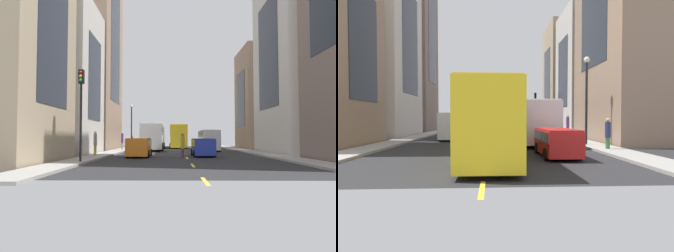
{
  "view_description": "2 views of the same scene",
  "coord_description": "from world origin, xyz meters",
  "views": [
    {
      "loc": [
        -1.31,
        -31.54,
        1.69
      ],
      "look_at": [
        -1.65,
        -0.42,
        2.99
      ],
      "focal_mm": 29.24,
      "sensor_mm": 36.0,
      "label": 1
    },
    {
      "loc": [
        -0.31,
        28.87,
        2.09
      ],
      "look_at": [
        -1.7,
        0.95,
        1.26
      ],
      "focal_mm": 29.12,
      "sensor_mm": 36.0,
      "label": 2
    }
  ],
  "objects": [
    {
      "name": "sidewalk_east",
      "position": [
        7.74,
        0.0,
        0.07
      ],
      "size": [
        2.06,
        44.0,
        0.15
      ],
      "primitive_type": "cube",
      "color": "#9E9B93",
      "rests_on": "ground"
    },
    {
      "name": "ground_plane",
      "position": [
        0.0,
        0.0,
        0.0
      ],
      "size": [
        41.54,
        41.54,
        0.0
      ],
      "primitive_type": "plane",
      "color": "#28282B"
    },
    {
      "name": "lane_stripe_6",
      "position": [
        0.0,
        15.0,
        0.01
      ],
      "size": [
        0.16,
        2.0,
        0.01
      ],
      "primitive_type": "cube",
      "color": "yellow",
      "rests_on": "ground"
    },
    {
      "name": "lane_stripe_0",
      "position": [
        0.0,
        -21.0,
        0.01
      ],
      "size": [
        0.16,
        2.0,
        0.01
      ],
      "primitive_type": "cube",
      "color": "yellow",
      "rests_on": "ground"
    },
    {
      "name": "building_west_0",
      "position": [
        -12.14,
        -13.97,
        8.28
      ],
      "size": [
        6.41,
        8.16,
        16.56
      ],
      "color": "tan",
      "rests_on": "ground"
    },
    {
      "name": "pedestrian_walking_far",
      "position": [
        -7.99,
        -7.53,
        1.27
      ],
      "size": [
        0.3,
        0.3,
        2.08
      ],
      "rotation": [
        0.0,
        0.0,
        5.13
      ],
      "color": "gold",
      "rests_on": "ground"
    },
    {
      "name": "car_orange_0",
      "position": [
        -4.07,
        -7.64,
        0.96
      ],
      "size": [
        1.96,
        4.64,
        1.62
      ],
      "color": "orange",
      "rests_on": "ground"
    },
    {
      "name": "streetlamp_near",
      "position": [
        -7.21,
        9.15,
        4.13
      ],
      "size": [
        0.44,
        0.44,
        6.42
      ],
      "color": "black",
      "rests_on": "ground"
    },
    {
      "name": "lane_stripe_3",
      "position": [
        0.0,
        -3.0,
        0.01
      ],
      "size": [
        0.16,
        2.0,
        0.01
      ],
      "primitive_type": "cube",
      "color": "yellow",
      "rests_on": "ground"
    },
    {
      "name": "sidewalk_west",
      "position": [
        -7.74,
        0.0,
        0.07
      ],
      "size": [
        2.06,
        44.0,
        0.15
      ],
      "primitive_type": "cube",
      "color": "#9E9B93",
      "rests_on": "ground"
    },
    {
      "name": "building_west_1",
      "position": [
        -13.45,
        -4.38,
        7.59
      ],
      "size": [
        9.05,
        7.73,
        15.17
      ],
      "color": "beige",
      "rests_on": "ground"
    },
    {
      "name": "building_east_1",
      "position": [
        12.67,
        -2.74,
        10.53
      ],
      "size": [
        7.47,
        10.17,
        21.07
      ],
      "color": "beige",
      "rests_on": "ground"
    },
    {
      "name": "building_east_2",
      "position": [
        13.25,
        8.56,
        7.33
      ],
      "size": [
        8.64,
        7.83,
        14.66
      ],
      "color": "#937760",
      "rests_on": "ground"
    },
    {
      "name": "pedestrian_waiting_curb",
      "position": [
        -7.56,
        12.11,
        1.18
      ],
      "size": [
        0.35,
        0.35,
        1.94
      ],
      "rotation": [
        0.0,
        0.0,
        3.19
      ],
      "color": "#336B38",
      "rests_on": "ground"
    },
    {
      "name": "delivery_van_white",
      "position": [
        3.38,
        2.56,
        1.51
      ],
      "size": [
        2.25,
        5.75,
        2.58
      ],
      "color": "white",
      "rests_on": "ground"
    },
    {
      "name": "pedestrian_crossing_near",
      "position": [
        -7.51,
        3.17,
        1.36
      ],
      "size": [
        0.31,
        0.31,
        2.25
      ],
      "rotation": [
        0.0,
        0.0,
        4.49
      ],
      "color": "gray",
      "rests_on": "ground"
    },
    {
      "name": "car_red_2",
      "position": [
        -3.77,
        14.31,
        0.89
      ],
      "size": [
        1.87,
        4.41,
        1.51
      ],
      "color": "red",
      "rests_on": "ground"
    },
    {
      "name": "city_bus_white",
      "position": [
        -3.65,
        5.5,
        2.01
      ],
      "size": [
        2.8,
        11.72,
        3.35
      ],
      "color": "silver",
      "rests_on": "ground"
    },
    {
      "name": "car_blue_1",
      "position": [
        1.55,
        -6.92,
        0.94
      ],
      "size": [
        1.91,
        4.23,
        1.58
      ],
      "color": "#2338AD",
      "rests_on": "ground"
    },
    {
      "name": "building_west_2",
      "position": [
        -12.37,
        5.65,
        14.44
      ],
      "size": [
        6.88,
        10.6,
        28.88
      ],
      "color": "#937760",
      "rests_on": "ground"
    },
    {
      "name": "lane_stripe_2",
      "position": [
        0.0,
        -9.0,
        0.01
      ],
      "size": [
        0.16,
        2.0,
        0.01
      ],
      "primitive_type": "cube",
      "color": "yellow",
      "rests_on": "ground"
    },
    {
      "name": "lane_stripe_7",
      "position": [
        0.0,
        21.0,
        0.01
      ],
      "size": [
        0.16,
        2.0,
        0.01
      ],
      "primitive_type": "cube",
      "color": "yellow",
      "rests_on": "ground"
    },
    {
      "name": "streetcar_yellow",
      "position": [
        -0.19,
        13.49,
        2.12
      ],
      "size": [
        2.7,
        13.24,
        3.59
      ],
      "color": "yellow",
      "rests_on": "ground"
    },
    {
      "name": "lane_stripe_5",
      "position": [
        0.0,
        9.0,
        0.01
      ],
      "size": [
        0.16,
        2.0,
        0.01
      ],
      "primitive_type": "cube",
      "color": "yellow",
      "rests_on": "ground"
    },
    {
      "name": "pedestrian_crossing_mid",
      "position": [
        -0.32,
        -8.14,
        1.09
      ],
      "size": [
        0.34,
        0.34,
        2.05
      ],
      "rotation": [
        0.0,
        0.0,
        1.25
      ],
      "color": "#593372",
      "rests_on": "ground"
    },
    {
      "name": "lane_stripe_4",
      "position": [
        0.0,
        3.0,
        0.01
      ],
      "size": [
        0.16,
        2.0,
        0.01
      ],
      "primitive_type": "cube",
      "color": "yellow",
      "rests_on": "ground"
    },
    {
      "name": "lane_stripe_1",
      "position": [
        0.0,
        -15.0,
        0.01
      ],
      "size": [
        0.16,
        2.0,
        0.01
      ],
      "primitive_type": "cube",
      "color": "yellow",
      "rests_on": "ground"
    },
    {
      "name": "traffic_light_near_corner",
      "position": [
        -7.11,
        -14.09,
        4.26
      ],
      "size": [
        0.32,
        0.44,
        5.92
      ],
      "color": "black",
      "rests_on": "ground"
    }
  ]
}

